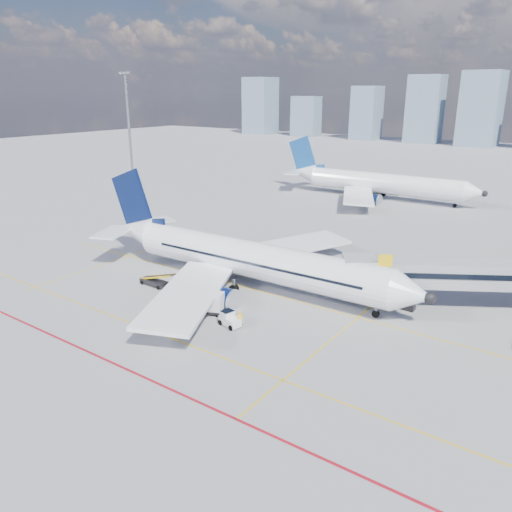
{
  "coord_description": "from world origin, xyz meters",
  "views": [
    {
      "loc": [
        31.95,
        -34.99,
        21.55
      ],
      "look_at": [
        1.31,
        8.26,
        4.0
      ],
      "focal_mm": 35.0,
      "sensor_mm": 36.0,
      "label": 1
    }
  ],
  "objects_px": {
    "main_aircraft": "(242,258)",
    "belt_loader": "(155,281)",
    "ramp_worker": "(240,320)",
    "cargo_dolly": "(205,302)",
    "baggage_tug": "(229,319)",
    "second_aircraft": "(376,183)"
  },
  "relations": [
    {
      "from": "second_aircraft",
      "to": "cargo_dolly",
      "type": "relative_size",
      "value": 9.95
    },
    {
      "from": "baggage_tug",
      "to": "cargo_dolly",
      "type": "bearing_deg",
      "value": 178.08
    },
    {
      "from": "baggage_tug",
      "to": "belt_loader",
      "type": "height_order",
      "value": "belt_loader"
    },
    {
      "from": "belt_loader",
      "to": "ramp_worker",
      "type": "height_order",
      "value": "belt_loader"
    },
    {
      "from": "second_aircraft",
      "to": "baggage_tug",
      "type": "relative_size",
      "value": 18.24
    },
    {
      "from": "second_aircraft",
      "to": "cargo_dolly",
      "type": "bearing_deg",
      "value": -83.46
    },
    {
      "from": "second_aircraft",
      "to": "belt_loader",
      "type": "relative_size",
      "value": 8.37
    },
    {
      "from": "second_aircraft",
      "to": "cargo_dolly",
      "type": "xyz_separation_m",
      "value": [
        8.52,
        -64.63,
        -2.02
      ]
    },
    {
      "from": "baggage_tug",
      "to": "cargo_dolly",
      "type": "height_order",
      "value": "cargo_dolly"
    },
    {
      "from": "second_aircraft",
      "to": "baggage_tug",
      "type": "distance_m",
      "value": 66.84
    },
    {
      "from": "baggage_tug",
      "to": "belt_loader",
      "type": "relative_size",
      "value": 0.46
    },
    {
      "from": "main_aircraft",
      "to": "ramp_worker",
      "type": "distance_m",
      "value": 11.68
    },
    {
      "from": "main_aircraft",
      "to": "baggage_tug",
      "type": "relative_size",
      "value": 18.27
    },
    {
      "from": "main_aircraft",
      "to": "second_aircraft",
      "type": "relative_size",
      "value": 1.0
    },
    {
      "from": "cargo_dolly",
      "to": "ramp_worker",
      "type": "xyz_separation_m",
      "value": [
        5.03,
        -0.72,
        -0.34
      ]
    },
    {
      "from": "main_aircraft",
      "to": "cargo_dolly",
      "type": "height_order",
      "value": "main_aircraft"
    },
    {
      "from": "ramp_worker",
      "to": "main_aircraft",
      "type": "bearing_deg",
      "value": 76.78
    },
    {
      "from": "cargo_dolly",
      "to": "belt_loader",
      "type": "distance_m",
      "value": 9.9
    },
    {
      "from": "cargo_dolly",
      "to": "main_aircraft",
      "type": "bearing_deg",
      "value": 79.97
    },
    {
      "from": "ramp_worker",
      "to": "cargo_dolly",
      "type": "bearing_deg",
      "value": 123.02
    },
    {
      "from": "main_aircraft",
      "to": "cargo_dolly",
      "type": "xyz_separation_m",
      "value": [
        1.64,
        -8.58,
        -2.02
      ]
    },
    {
      "from": "main_aircraft",
      "to": "belt_loader",
      "type": "height_order",
      "value": "main_aircraft"
    }
  ]
}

